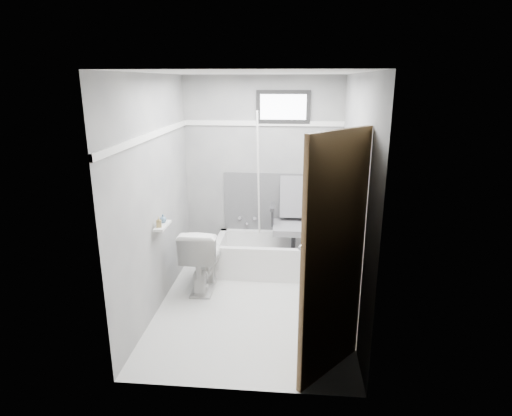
# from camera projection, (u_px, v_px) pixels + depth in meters

# --- Properties ---
(floor) EXTENTS (2.60, 2.60, 0.00)m
(floor) POSITION_uv_depth(u_px,v_px,m) (253.00, 306.00, 4.60)
(floor) COLOR white
(floor) RESTS_ON ground
(ceiling) EXTENTS (2.60, 2.60, 0.00)m
(ceiling) POSITION_uv_depth(u_px,v_px,m) (253.00, 73.00, 3.91)
(ceiling) COLOR silver
(ceiling) RESTS_ON floor
(wall_back) EXTENTS (2.00, 0.02, 2.40)m
(wall_back) POSITION_uv_depth(u_px,v_px,m) (263.00, 172.00, 5.49)
(wall_back) COLOR slate
(wall_back) RESTS_ON floor
(wall_front) EXTENTS (2.00, 0.02, 2.40)m
(wall_front) POSITION_uv_depth(u_px,v_px,m) (235.00, 248.00, 3.01)
(wall_front) COLOR slate
(wall_front) RESTS_ON floor
(wall_left) EXTENTS (0.02, 2.60, 2.40)m
(wall_left) POSITION_uv_depth(u_px,v_px,m) (155.00, 196.00, 4.34)
(wall_left) COLOR slate
(wall_left) RESTS_ON floor
(wall_right) EXTENTS (0.02, 2.60, 2.40)m
(wall_right) POSITION_uv_depth(u_px,v_px,m) (355.00, 201.00, 4.17)
(wall_right) COLOR slate
(wall_right) RESTS_ON floor
(bathtub) EXTENTS (1.50, 0.70, 0.42)m
(bathtub) POSITION_uv_depth(u_px,v_px,m) (276.00, 255.00, 5.41)
(bathtub) COLOR white
(bathtub) RESTS_ON floor
(office_chair) EXTENTS (0.62, 0.62, 1.05)m
(office_chair) POSITION_uv_depth(u_px,v_px,m) (294.00, 222.00, 5.31)
(office_chair) COLOR #5F5E63
(office_chair) RESTS_ON bathtub
(toilet) EXTENTS (0.43, 0.76, 0.74)m
(toilet) POSITION_uv_depth(u_px,v_px,m) (203.00, 257.00, 4.93)
(toilet) COLOR silver
(toilet) RESTS_ON floor
(door) EXTENTS (0.78, 0.78, 2.00)m
(door) POSITION_uv_depth(u_px,v_px,m) (374.00, 278.00, 3.01)
(door) COLOR brown
(door) RESTS_ON floor
(window) EXTENTS (0.66, 0.04, 0.40)m
(window) POSITION_uv_depth(u_px,v_px,m) (283.00, 107.00, 5.22)
(window) COLOR black
(window) RESTS_ON wall_back
(backerboard) EXTENTS (1.50, 0.02, 0.78)m
(backerboard) POSITION_uv_depth(u_px,v_px,m) (282.00, 203.00, 5.58)
(backerboard) COLOR #4C4C4F
(backerboard) RESTS_ON wall_back
(trim_back) EXTENTS (2.00, 0.02, 0.06)m
(trim_back) POSITION_uv_depth(u_px,v_px,m) (263.00, 123.00, 5.30)
(trim_back) COLOR white
(trim_back) RESTS_ON wall_back
(trim_left) EXTENTS (0.02, 2.60, 0.06)m
(trim_left) POSITION_uv_depth(u_px,v_px,m) (152.00, 135.00, 4.16)
(trim_left) COLOR white
(trim_left) RESTS_ON wall_left
(pole) EXTENTS (0.02, 0.46, 1.91)m
(pole) POSITION_uv_depth(u_px,v_px,m) (259.00, 188.00, 5.31)
(pole) COLOR white
(pole) RESTS_ON bathtub
(shelf) EXTENTS (0.10, 0.32, 0.02)m
(shelf) POSITION_uv_depth(u_px,v_px,m) (163.00, 226.00, 4.39)
(shelf) COLOR silver
(shelf) RESTS_ON wall_left
(soap_bottle_a) EXTENTS (0.06, 0.06, 0.11)m
(soap_bottle_a) POSITION_uv_depth(u_px,v_px,m) (159.00, 222.00, 4.29)
(soap_bottle_a) COLOR olive
(soap_bottle_a) RESTS_ON shelf
(soap_bottle_b) EXTENTS (0.09, 0.09, 0.09)m
(soap_bottle_b) POSITION_uv_depth(u_px,v_px,m) (163.00, 218.00, 4.43)
(soap_bottle_b) COLOR slate
(soap_bottle_b) RESTS_ON shelf
(faucet) EXTENTS (0.26, 0.10, 0.16)m
(faucet) POSITION_uv_depth(u_px,v_px,m) (247.00, 220.00, 5.67)
(faucet) COLOR silver
(faucet) RESTS_ON wall_back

